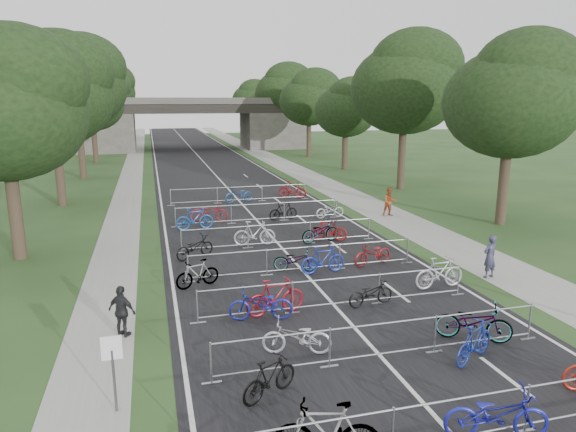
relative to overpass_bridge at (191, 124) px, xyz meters
name	(u,v)px	position (x,y,z in m)	size (l,w,h in m)	color
road	(203,162)	(0.00, -15.00, -3.53)	(11.00, 140.00, 0.01)	black
sidewalk_right	(273,159)	(8.00, -15.00, -3.53)	(3.00, 140.00, 0.01)	gray
sidewalk_left	(134,164)	(-7.50, -15.00, -3.53)	(2.00, 140.00, 0.01)	gray
lane_markings	(203,162)	(0.00, -15.00, -3.53)	(0.12, 140.00, 0.00)	silver
overpass_bridge	(191,124)	(0.00, 0.00, 0.00)	(31.00, 8.00, 7.05)	#43423C
park_sign	(113,360)	(-6.80, -62.00, -2.27)	(0.45, 0.06, 1.83)	#4C4C51
tree_left_0	(5,108)	(-11.39, -49.07, 2.96)	(6.72, 6.72, 10.25)	#33261C
tree_right_0	(514,98)	(13.11, -49.07, 3.39)	(7.17, 7.17, 10.93)	#33261C
tree_left_1	(53,92)	(-11.39, -37.07, 3.77)	(7.56, 7.56, 11.53)	#33261C
tree_right_1	(407,85)	(13.11, -37.07, 4.37)	(8.18, 8.18, 12.47)	#33261C
tree_left_2	(76,84)	(-11.39, -25.07, 4.58)	(8.40, 8.40, 12.81)	#33261C
tree_right_2	(347,109)	(13.11, -25.07, 2.41)	(6.16, 6.16, 9.39)	#33261C
tree_left_3	(92,103)	(-11.39, -13.07, 2.96)	(6.72, 6.72, 10.25)	#33261C
tree_right_3	(310,98)	(13.11, -13.07, 3.39)	(7.17, 7.17, 10.93)	#33261C
tree_left_4	(101,95)	(-11.39, -1.07, 3.77)	(7.56, 7.56, 11.53)	#33261C
tree_right_4	(285,91)	(13.11, -1.07, 4.37)	(8.18, 8.18, 12.47)	#33261C
tree_left_5	(107,90)	(-11.39, 10.93, 4.58)	(8.40, 8.40, 12.81)	#33261C
tree_right_5	(266,105)	(13.11, 10.93, 2.41)	(6.16, 6.16, 9.39)	#33261C
tree_left_6	(113,101)	(-11.39, 22.93, 2.96)	(6.72, 6.72, 10.25)	#33261C
tree_right_6	(252,99)	(13.11, 22.93, 3.39)	(7.17, 7.17, 10.93)	#33261C
barrier_row_0	(462,420)	(0.00, -65.00, -2.99)	(9.70, 0.08, 1.10)	#999CA0
barrier_row_1	(384,341)	(0.00, -61.40, -2.99)	(9.70, 0.08, 1.10)	#999CA0
barrier_row_2	(337,293)	(0.00, -57.80, -2.99)	(9.70, 0.08, 1.10)	#999CA0
barrier_row_3	(304,259)	(0.00, -54.00, -2.99)	(9.70, 0.08, 1.10)	#999CA0
barrier_row_4	(280,235)	(0.00, -50.00, -2.99)	(9.70, 0.08, 1.10)	#999CA0
barrier_row_5	(258,213)	(0.00, -45.00, -2.99)	(9.70, 0.08, 1.10)	#999CA0
barrier_row_6	(240,194)	(0.00, -39.00, -2.99)	(9.70, 0.08, 1.10)	#999CA0
bike_1	(327,432)	(-2.79, -64.75, -2.91)	(0.59, 2.08, 1.25)	#999CA0
bike_2	(496,414)	(0.77, -65.03, -2.97)	(0.75, 2.14, 1.13)	#1C1F9C
bike_4	(270,378)	(-3.36, -62.36, -3.04)	(0.47, 1.66, 1.00)	black
bike_5	(297,337)	(-2.17, -60.51, -3.03)	(0.66, 1.90, 1.00)	#B3B3BC
bike_6	(474,342)	(2.28, -62.11, -2.99)	(0.51, 1.81, 1.09)	navy
bike_7	(473,322)	(2.98, -61.04, -2.97)	(0.75, 2.15, 1.13)	#999CA0
bike_8	(261,305)	(-2.65, -58.09, -3.00)	(0.71, 2.03, 1.06)	navy
bike_9	(275,297)	(-2.10, -57.77, -2.92)	(0.57, 2.03, 1.22)	maroon
bike_10	(371,293)	(1.18, -57.90, -3.09)	(0.59, 1.69, 0.89)	black
bike_11	(440,273)	(4.30, -57.04, -2.93)	(0.57, 2.00, 1.20)	#B2B1B9
bike_12	(197,274)	(-4.30, -54.61, -3.01)	(0.49, 1.73, 1.04)	#999CA0
bike_13	(295,260)	(-0.30, -53.80, -3.07)	(0.62, 1.78, 0.94)	#999CA0
bike_14	(323,260)	(0.71, -54.33, -2.96)	(0.54, 1.90, 1.14)	navy
bike_15	(373,254)	(3.08, -53.87, -3.04)	(0.66, 1.89, 1.00)	maroon
bike_16	(195,247)	(-4.09, -50.99, -3.03)	(0.66, 1.90, 1.00)	black
bike_17	(255,233)	(-1.14, -49.68, -2.93)	(0.57, 2.00, 1.20)	#A7A6AE
bike_18	(320,232)	(2.05, -49.96, -3.00)	(0.71, 2.04, 1.07)	#999CA0
bike_19	(329,230)	(2.56, -49.82, -3.00)	(0.50, 1.78, 1.07)	maroon
bike_20	(195,219)	(-3.64, -45.86, -2.93)	(0.57, 2.02, 1.21)	#1B4894
bike_21	(209,212)	(-2.66, -44.18, -2.97)	(0.74, 2.13, 1.12)	maroon
bike_22	(283,211)	(1.52, -44.86, -3.01)	(0.49, 1.73, 1.04)	black
bike_23	(330,210)	(4.30, -45.06, -3.06)	(0.63, 1.79, 0.94)	#A9A8B0
bike_26	(239,195)	(-0.09, -39.13, -2.99)	(0.72, 2.06, 1.08)	navy
bike_27	(292,190)	(3.81, -38.60, -2.92)	(0.57, 2.03, 1.22)	maroon
pedestrian_a	(490,257)	(6.80, -56.51, -2.68)	(0.63, 0.41, 1.72)	#303048
pedestrian_b	(390,202)	(7.90, -45.54, -2.68)	(0.83, 0.65, 1.71)	#9C4722
pedestrian_c	(122,312)	(-6.80, -58.13, -2.75)	(0.91, 0.38, 1.56)	black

